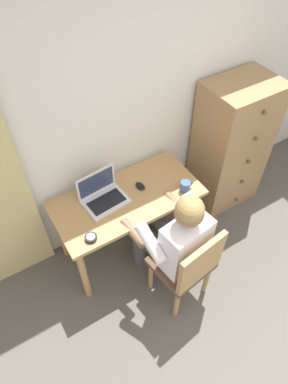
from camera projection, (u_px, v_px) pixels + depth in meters
wall_back at (148, 102)px, 2.68m from camera, size 4.80×0.05×2.50m
desk at (127, 206)px, 2.80m from camera, size 1.21×0.60×0.71m
dresser at (231, 146)px, 3.21m from camera, size 0.63×0.50×1.33m
chair at (188, 265)px, 2.57m from camera, size 0.47×0.45×0.87m
person_seated at (173, 236)px, 2.53m from camera, size 0.58×0.62×1.19m
laptop at (103, 195)px, 2.67m from camera, size 0.36×0.28×0.24m
computer_mouse at (140, 186)px, 2.78m from camera, size 0.07×0.11×0.03m
desk_clock at (91, 238)px, 2.45m from camera, size 0.09×0.09×0.03m
coffee_mug at (185, 186)px, 2.74m from camera, size 0.12×0.08×0.09m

